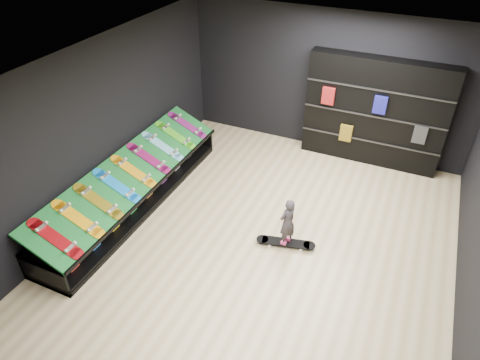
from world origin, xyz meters
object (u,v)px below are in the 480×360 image
at_px(floor_skateboard, 286,244).
at_px(back_shelving, 375,113).
at_px(display_rack, 135,192).
at_px(child, 287,230).

bearing_deg(floor_skateboard, back_shelving, 64.45).
height_order(display_rack, child, child).
xyz_separation_m(display_rack, child, (2.94, 0.07, 0.10)).
xyz_separation_m(display_rack, back_shelving, (3.63, 3.32, 0.87)).
distance_m(back_shelving, child, 3.41).
relative_size(back_shelving, floor_skateboard, 2.86).
bearing_deg(display_rack, floor_skateboard, 1.38).
bearing_deg(child, back_shelving, -164.65).
distance_m(display_rack, floor_skateboard, 2.95).
distance_m(display_rack, back_shelving, 5.00).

